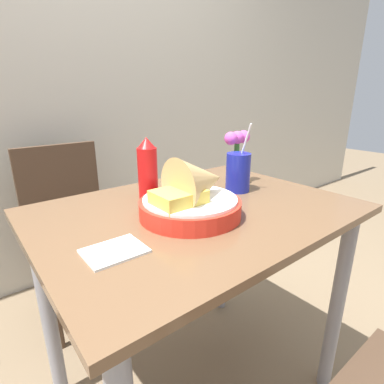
{
  "coord_description": "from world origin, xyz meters",
  "views": [
    {
      "loc": [
        -0.56,
        -0.68,
        1.11
      ],
      "look_at": [
        -0.03,
        -0.01,
        0.83
      ],
      "focal_mm": 28.0,
      "sensor_mm": 36.0,
      "label": 1
    }
  ],
  "objects_px": {
    "drink_cup": "(238,173)",
    "flower_vase": "(236,158)",
    "food_basket": "(194,195)",
    "chair_far_window": "(69,215)",
    "ketchup_bottle": "(148,169)"
  },
  "relations": [
    {
      "from": "drink_cup",
      "to": "flower_vase",
      "type": "xyz_separation_m",
      "value": [
        0.07,
        0.07,
        0.04
      ]
    },
    {
      "from": "chair_far_window",
      "to": "flower_vase",
      "type": "height_order",
      "value": "flower_vase"
    },
    {
      "from": "food_basket",
      "to": "ketchup_bottle",
      "type": "xyz_separation_m",
      "value": [
        -0.02,
        0.22,
        0.04
      ]
    },
    {
      "from": "food_basket",
      "to": "drink_cup",
      "type": "bearing_deg",
      "value": 16.56
    },
    {
      "from": "chair_far_window",
      "to": "ketchup_bottle",
      "type": "bearing_deg",
      "value": -81.14
    },
    {
      "from": "ketchup_bottle",
      "to": "chair_far_window",
      "type": "bearing_deg",
      "value": 98.86
    },
    {
      "from": "food_basket",
      "to": "drink_cup",
      "type": "relative_size",
      "value": 1.2
    },
    {
      "from": "drink_cup",
      "to": "flower_vase",
      "type": "relative_size",
      "value": 1.19
    },
    {
      "from": "food_basket",
      "to": "chair_far_window",
      "type": "bearing_deg",
      "value": 98.19
    },
    {
      "from": "chair_far_window",
      "to": "ketchup_bottle",
      "type": "distance_m",
      "value": 0.74
    },
    {
      "from": "food_basket",
      "to": "ketchup_bottle",
      "type": "relative_size",
      "value": 1.43
    },
    {
      "from": "ketchup_bottle",
      "to": "flower_vase",
      "type": "xyz_separation_m",
      "value": [
        0.36,
        -0.06,
        -0.0
      ]
    },
    {
      "from": "flower_vase",
      "to": "drink_cup",
      "type": "bearing_deg",
      "value": -132.19
    },
    {
      "from": "ketchup_bottle",
      "to": "food_basket",
      "type": "bearing_deg",
      "value": -83.81
    },
    {
      "from": "drink_cup",
      "to": "flower_vase",
      "type": "bearing_deg",
      "value": 47.81
    }
  ]
}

